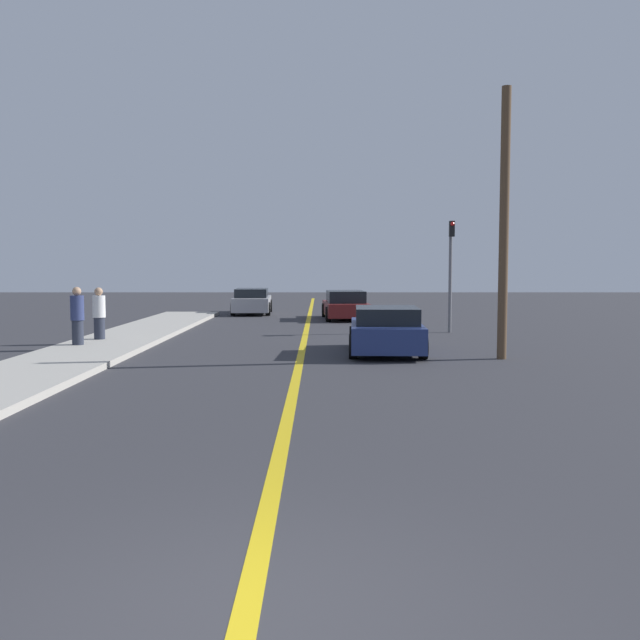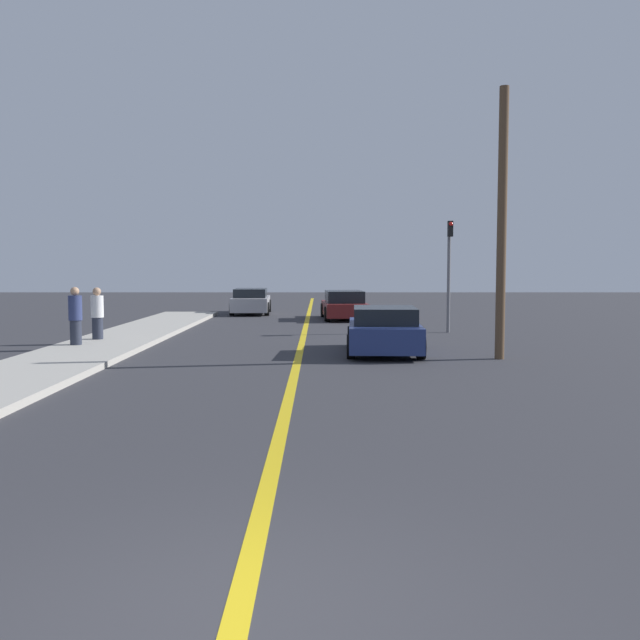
% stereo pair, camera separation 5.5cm
% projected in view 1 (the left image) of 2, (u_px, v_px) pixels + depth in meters
% --- Properties ---
extents(ground_plane, '(120.00, 120.00, 0.00)m').
position_uv_depth(ground_plane, '(242.00, 623.00, 4.74)').
color(ground_plane, '#333338').
extents(road_center_line, '(0.20, 60.00, 0.01)m').
position_uv_depth(road_center_line, '(302.00, 341.00, 22.69)').
color(road_center_line, gold).
rests_on(road_center_line, ground_plane).
extents(sidewalk_left, '(2.59, 30.14, 0.15)m').
position_uv_depth(sidewalk_left, '(94.00, 349.00, 19.75)').
color(sidewalk_left, '#ADA89E').
rests_on(sidewalk_left, ground_plane).
extents(car_near_right_lane, '(2.15, 4.14, 1.27)m').
position_uv_depth(car_near_right_lane, '(384.00, 331.00, 19.39)').
color(car_near_right_lane, navy).
rests_on(car_near_right_lane, ground_plane).
extents(car_ahead_center, '(2.12, 4.43, 1.28)m').
position_uv_depth(car_ahead_center, '(344.00, 305.00, 31.82)').
color(car_ahead_center, maroon).
rests_on(car_ahead_center, ground_plane).
extents(car_far_distant, '(2.01, 4.54, 1.26)m').
position_uv_depth(car_far_distant, '(250.00, 301.00, 35.47)').
color(car_far_distant, '#9E9EA3').
rests_on(car_far_distant, ground_plane).
extents(pedestrian_near_curb, '(0.38, 0.38, 1.64)m').
position_uv_depth(pedestrian_near_curb, '(75.00, 316.00, 20.09)').
color(pedestrian_near_curb, '#282D3D').
rests_on(pedestrian_near_curb, sidewalk_left).
extents(pedestrian_mid_group, '(0.38, 0.38, 1.58)m').
position_uv_depth(pedestrian_mid_group, '(97.00, 314.00, 21.65)').
color(pedestrian_mid_group, '#282D3D').
rests_on(pedestrian_mid_group, sidewalk_left).
extents(traffic_light, '(0.18, 0.40, 3.96)m').
position_uv_depth(traffic_light, '(449.00, 264.00, 25.31)').
color(traffic_light, slate).
rests_on(traffic_light, ground_plane).
extents(utility_pole, '(0.24, 0.24, 6.85)m').
position_uv_depth(utility_pole, '(502.00, 224.00, 18.00)').
color(utility_pole, brown).
rests_on(utility_pole, ground_plane).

